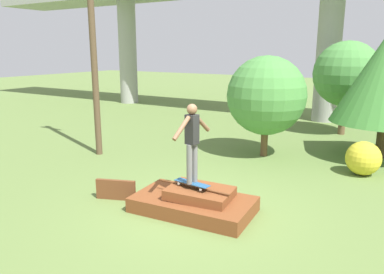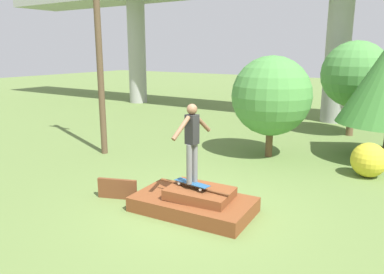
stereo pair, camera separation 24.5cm
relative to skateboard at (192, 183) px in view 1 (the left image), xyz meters
name	(u,v)px [view 1 (the left image)]	position (x,y,z in m)	size (l,w,h in m)	color
ground_plane	(193,211)	(0.01, 0.03, -0.64)	(80.00, 80.00, 0.00)	olive
scrap_pile	(195,202)	(0.04, 0.04, -0.43)	(2.59, 1.58, 0.56)	brown
scrap_plank_loose	(116,190)	(-1.83, -0.34, -0.40)	(0.89, 0.41, 0.47)	brown
skateboard	(192,183)	(0.00, 0.00, 0.00)	(0.84, 0.29, 0.09)	#23517F
skater	(192,138)	(0.00, 0.00, 0.97)	(0.24, 1.18, 1.65)	slate
utility_pole	(92,21)	(-4.93, 2.25, 3.54)	(1.30, 0.20, 8.10)	brown
tree_behind_left	(346,74)	(1.30, 9.48, 1.77)	(2.55, 2.55, 3.69)	brown
tree_mid_back	(266,96)	(-0.25, 4.86, 1.31)	(2.47, 2.47, 3.18)	brown
bush_yellow_flowering	(363,158)	(2.73, 4.47, -0.17)	(0.93, 0.93, 0.93)	gold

